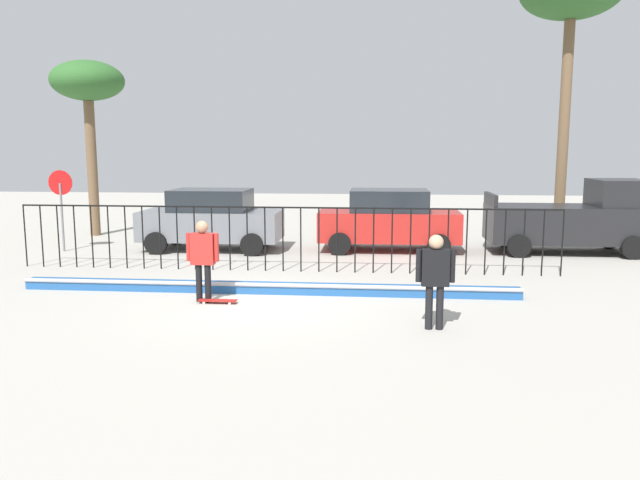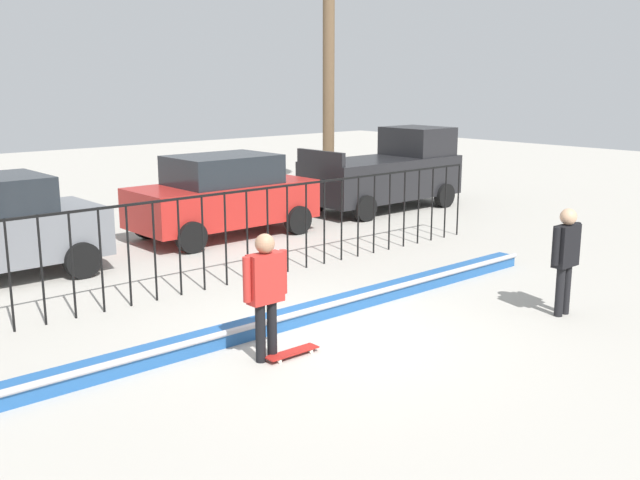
% 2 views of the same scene
% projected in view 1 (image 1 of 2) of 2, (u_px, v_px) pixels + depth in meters
% --- Properties ---
extents(ground_plane, '(60.00, 60.00, 0.00)m').
position_uv_depth(ground_plane, '(259.00, 302.00, 12.83)').
color(ground_plane, '#ADA89E').
extents(bowl_coping_ledge, '(11.00, 0.41, 0.27)m').
position_uv_depth(bowl_coping_ledge, '(266.00, 288.00, 13.61)').
color(bowl_coping_ledge, '#235699').
rests_on(bowl_coping_ledge, ground).
extents(perimeter_fence, '(14.04, 0.04, 1.68)m').
position_uv_depth(perimeter_fence, '(283.00, 231.00, 15.88)').
color(perimeter_fence, black).
rests_on(perimeter_fence, ground).
extents(skateboarder, '(0.69, 0.26, 1.70)m').
position_uv_depth(skateboarder, '(203.00, 253.00, 12.73)').
color(skateboarder, black).
rests_on(skateboarder, ground).
extents(skateboard, '(0.80, 0.20, 0.07)m').
position_uv_depth(skateboard, '(218.00, 301.00, 12.72)').
color(skateboard, '#A51E19').
rests_on(skateboard, ground).
extents(camera_operator, '(0.68, 0.26, 1.69)m').
position_uv_depth(camera_operator, '(435.00, 273.00, 10.78)').
color(camera_operator, black).
rests_on(camera_operator, ground).
extents(parked_car_gray, '(4.30, 2.12, 1.90)m').
position_uv_depth(parked_car_gray, '(212.00, 219.00, 19.21)').
color(parked_car_gray, slate).
rests_on(parked_car_gray, ground).
extents(parked_car_red, '(4.30, 2.12, 1.90)m').
position_uv_depth(parked_car_red, '(389.00, 220.00, 19.08)').
color(parked_car_red, '#B2231E').
rests_on(parked_car_red, ground).
extents(pickup_truck, '(4.70, 2.12, 2.24)m').
position_uv_depth(pickup_truck, '(575.00, 219.00, 18.64)').
color(pickup_truck, black).
rests_on(pickup_truck, ground).
extents(stop_sign, '(0.76, 0.07, 2.50)m').
position_uv_depth(stop_sign, '(61.00, 199.00, 18.88)').
color(stop_sign, slate).
rests_on(stop_sign, ground).
extents(palm_tree_short, '(2.55, 2.55, 6.22)m').
position_uv_depth(palm_tree_short, '(88.00, 86.00, 21.78)').
color(palm_tree_short, brown).
rests_on(palm_tree_short, ground).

